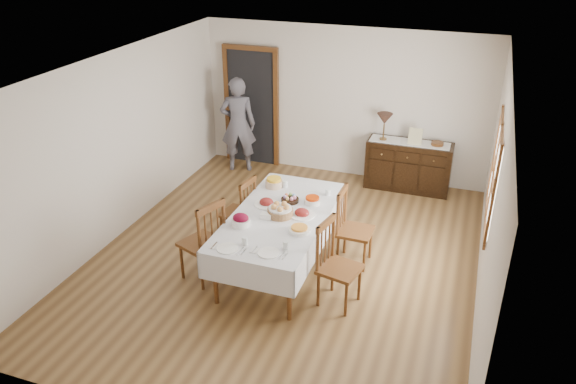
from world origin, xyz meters
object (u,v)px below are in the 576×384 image
(dining_table, at_px, (280,221))
(chair_right_far, at_px, (351,227))
(chair_left_near, at_px, (205,240))
(table_lamp, at_px, (385,120))
(chair_left_far, at_px, (240,210))
(chair_right_near, at_px, (336,263))
(person, at_px, (238,121))
(sideboard, at_px, (408,166))

(dining_table, height_order, chair_right_far, chair_right_far)
(dining_table, relative_size, chair_left_near, 2.04)
(dining_table, xyz_separation_m, table_lamp, (0.76, 2.92, 0.49))
(chair_left_far, relative_size, chair_right_near, 0.92)
(person, xyz_separation_m, table_lamp, (2.57, 0.15, 0.28))
(chair_left_far, distance_m, sideboard, 3.20)
(dining_table, height_order, chair_right_near, chair_right_near)
(chair_left_far, xyz_separation_m, table_lamp, (1.51, 2.50, 0.69))
(chair_left_near, bearing_deg, person, -141.96)
(chair_right_near, height_order, table_lamp, table_lamp)
(chair_right_far, relative_size, sideboard, 0.76)
(chair_right_far, distance_m, sideboard, 2.55)
(chair_left_near, bearing_deg, chair_right_near, 114.15)
(chair_left_near, distance_m, chair_right_near, 1.67)
(chair_left_near, height_order, chair_right_far, chair_left_near)
(sideboard, bearing_deg, dining_table, -112.24)
(person, bearing_deg, chair_left_far, 94.58)
(chair_left_far, bearing_deg, person, -146.76)
(sideboard, distance_m, person, 3.07)
(table_lamp, bearing_deg, chair_left_near, -114.08)
(chair_right_near, bearing_deg, chair_left_far, 72.97)
(chair_left_near, distance_m, chair_left_far, 0.99)
(chair_right_far, relative_size, table_lamp, 2.31)
(dining_table, relative_size, chair_left_far, 2.31)
(chair_right_near, bearing_deg, chair_left_near, 105.12)
(chair_right_far, bearing_deg, sideboard, -7.28)
(dining_table, height_order, chair_left_near, chair_left_near)
(chair_left_far, bearing_deg, chair_left_near, 6.00)
(sideboard, bearing_deg, chair_right_near, -95.75)
(chair_left_near, relative_size, sideboard, 0.81)
(dining_table, distance_m, person, 3.32)
(chair_right_near, distance_m, sideboard, 3.46)
(chair_left_near, distance_m, chair_right_far, 1.92)
(chair_left_near, height_order, sideboard, chair_left_near)
(chair_left_far, relative_size, table_lamp, 2.17)
(chair_right_near, height_order, sideboard, chair_right_near)
(chair_left_near, bearing_deg, table_lamp, 177.11)
(person, relative_size, table_lamp, 3.98)
(chair_left_near, relative_size, table_lamp, 2.46)
(chair_right_far, xyz_separation_m, person, (-2.64, 2.34, 0.38))
(chair_left_far, xyz_separation_m, person, (-1.06, 2.35, 0.41))
(chair_left_near, distance_m, person, 3.50)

